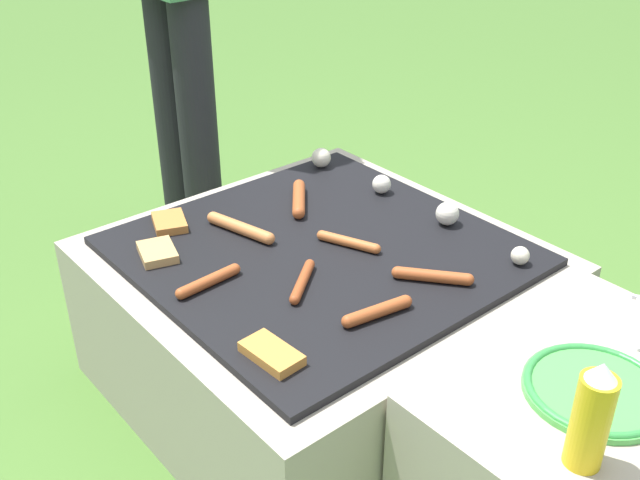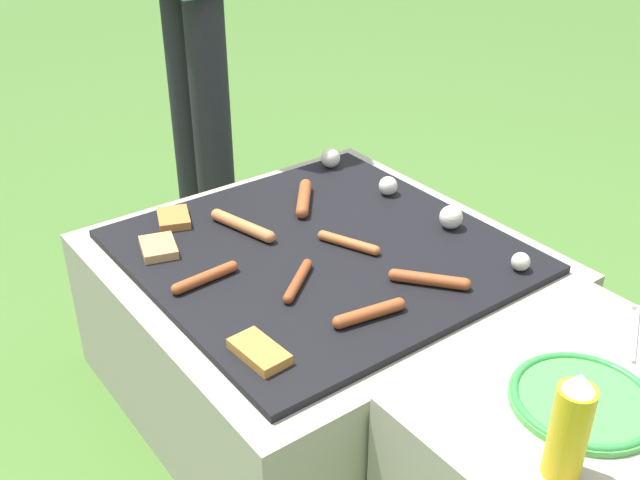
% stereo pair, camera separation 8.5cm
% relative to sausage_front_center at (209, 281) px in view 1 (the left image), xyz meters
% --- Properties ---
extents(ground_plane, '(14.00, 14.00, 0.00)m').
position_rel_sausage_front_center_xyz_m(ground_plane, '(0.03, 0.28, -0.41)').
color(ground_plane, '#47702D').
extents(grill, '(0.89, 0.89, 0.40)m').
position_rel_sausage_front_center_xyz_m(grill, '(0.03, 0.28, -0.21)').
color(grill, '#A89E8C').
rests_on(grill, ground_plane).
extents(side_ledge, '(0.45, 0.61, 0.40)m').
position_rel_sausage_front_center_xyz_m(side_ledge, '(0.71, 0.35, -0.21)').
color(side_ledge, '#A89E8C').
rests_on(side_ledge, ground_plane).
extents(sausage_mid_left, '(0.14, 0.12, 0.03)m').
position_rel_sausage_front_center_xyz_m(sausage_mid_left, '(0.29, 0.37, 0.00)').
color(sausage_mid_left, '#A34C23').
rests_on(sausage_mid_left, grill).
extents(sausage_front_right, '(0.15, 0.13, 0.03)m').
position_rel_sausage_front_center_xyz_m(sausage_front_right, '(-0.17, 0.38, 0.00)').
color(sausage_front_right, '#A34C23').
rests_on(sausage_front_right, grill).
extents(sausage_mid_right, '(0.11, 0.13, 0.02)m').
position_rel_sausage_front_center_xyz_m(sausage_mid_right, '(0.13, 0.15, -0.00)').
color(sausage_mid_right, '#93421E').
rests_on(sausage_mid_right, grill).
extents(sausage_back_right, '(0.05, 0.16, 0.03)m').
position_rel_sausage_front_center_xyz_m(sausage_back_right, '(0.31, 0.19, 0.00)').
color(sausage_back_right, '#A34C23').
rests_on(sausage_back_right, grill).
extents(sausage_back_left, '(0.20, 0.07, 0.03)m').
position_rel_sausage_front_center_xyz_m(sausage_back_left, '(-0.15, 0.18, 0.00)').
color(sausage_back_left, '#C6753D').
rests_on(sausage_back_left, grill).
extents(sausage_back_center, '(0.15, 0.08, 0.02)m').
position_rel_sausage_front_center_xyz_m(sausage_back_center, '(0.06, 0.33, -0.00)').
color(sausage_back_center, '#B7602D').
rests_on(sausage_back_center, grill).
extents(sausage_front_center, '(0.03, 0.16, 0.02)m').
position_rel_sausage_front_center_xyz_m(sausage_front_center, '(0.00, 0.00, 0.00)').
color(sausage_front_center, '#A34C23').
rests_on(sausage_front_center, grill).
extents(bread_slice_left, '(0.12, 0.10, 0.02)m').
position_rel_sausage_front_center_xyz_m(bread_slice_left, '(-0.18, -0.02, -0.00)').
color(bread_slice_left, tan).
rests_on(bread_slice_left, grill).
extents(bread_slice_right, '(0.12, 0.07, 0.02)m').
position_rel_sausage_front_center_xyz_m(bread_slice_right, '(0.28, -0.04, -0.00)').
color(bread_slice_right, '#D18438').
rests_on(bread_slice_right, grill).
extents(bread_slice_center, '(0.12, 0.11, 0.02)m').
position_rel_sausage_front_center_xyz_m(bread_slice_center, '(-0.28, 0.07, -0.00)').
color(bread_slice_center, '#B27033').
rests_on(bread_slice_center, grill).
extents(mushroom_row, '(0.73, 0.07, 0.06)m').
position_rel_sausage_front_center_xyz_m(mushroom_row, '(-0.02, 0.58, 0.01)').
color(mushroom_row, beige).
rests_on(mushroom_row, grill).
extents(plate_colorful, '(0.25, 0.25, 0.02)m').
position_rel_sausage_front_center_xyz_m(plate_colorful, '(0.71, 0.33, -0.00)').
color(plate_colorful, '#4CB24C').
rests_on(plate_colorful, side_ledge).
extents(condiment_bottle, '(0.06, 0.06, 0.19)m').
position_rel_sausage_front_center_xyz_m(condiment_bottle, '(0.78, 0.17, 0.08)').
color(condiment_bottle, gold).
rests_on(condiment_bottle, side_ledge).
extents(fork_utensil, '(0.11, 0.17, 0.01)m').
position_rel_sausage_front_center_xyz_m(fork_utensil, '(0.64, 0.58, -0.01)').
color(fork_utensil, silver).
rests_on(fork_utensil, side_ledge).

